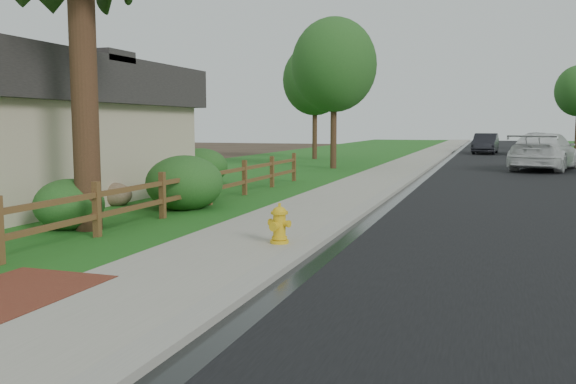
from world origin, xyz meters
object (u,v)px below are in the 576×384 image
(fire_hydrant, at_px, (279,225))
(dark_car_mid, at_px, (536,143))
(ranch_fence, at_px, (188,188))
(white_suv, at_px, (545,152))

(fire_hydrant, distance_m, dark_car_mid, 36.76)
(dark_car_mid, bearing_deg, ranch_fence, 70.96)
(ranch_fence, bearing_deg, dark_car_mid, 73.18)
(fire_hydrant, bearing_deg, ranch_fence, 136.71)
(white_suv, relative_size, dark_car_mid, 1.19)
(ranch_fence, height_order, white_suv, white_suv)
(white_suv, height_order, dark_car_mid, white_suv)
(fire_hydrant, relative_size, white_suv, 0.12)
(ranch_fence, xyz_separation_m, fire_hydrant, (3.50, -3.30, -0.20))
(white_suv, bearing_deg, ranch_fence, 77.52)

